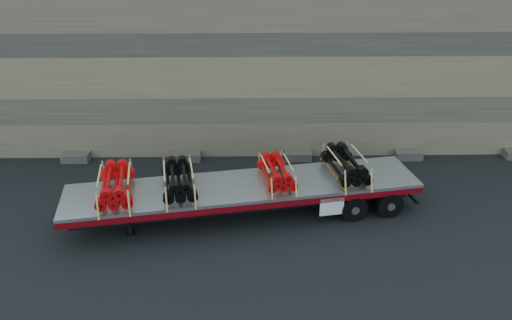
{
  "coord_description": "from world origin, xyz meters",
  "views": [
    {
      "loc": [
        -0.26,
        -15.62,
        9.86
      ],
      "look_at": [
        0.03,
        1.4,
        1.56
      ],
      "focal_mm": 35.0,
      "sensor_mm": 36.0,
      "label": 1
    }
  ],
  "objects_px": {
    "bundle_midrear": "(277,173)",
    "bundle_rear": "(346,165)",
    "bundle_midfront": "(179,180)",
    "trailer": "(244,200)",
    "bundle_front": "(116,186)"
  },
  "relations": [
    {
      "from": "bundle_midfront",
      "to": "bundle_rear",
      "type": "bearing_deg",
      "value": 0.0
    },
    {
      "from": "bundle_front",
      "to": "trailer",
      "type": "bearing_deg",
      "value": 0.0
    },
    {
      "from": "bundle_midrear",
      "to": "trailer",
      "type": "bearing_deg",
      "value": 180.0
    },
    {
      "from": "trailer",
      "to": "bundle_front",
      "type": "relative_size",
      "value": 5.34
    },
    {
      "from": "bundle_midrear",
      "to": "bundle_rear",
      "type": "distance_m",
      "value": 2.6
    },
    {
      "from": "bundle_front",
      "to": "bundle_midfront",
      "type": "xyz_separation_m",
      "value": [
        2.09,
        0.36,
        -0.02
      ]
    },
    {
      "from": "bundle_rear",
      "to": "bundle_midrear",
      "type": "bearing_deg",
      "value": 180.0
    },
    {
      "from": "trailer",
      "to": "bundle_front",
      "type": "height_order",
      "value": "bundle_front"
    },
    {
      "from": "bundle_front",
      "to": "bundle_rear",
      "type": "height_order",
      "value": "bundle_front"
    },
    {
      "from": "bundle_midrear",
      "to": "bundle_rear",
      "type": "xyz_separation_m",
      "value": [
        2.57,
        0.45,
        0.05
      ]
    },
    {
      "from": "bundle_front",
      "to": "bundle_midfront",
      "type": "distance_m",
      "value": 2.12
    },
    {
      "from": "trailer",
      "to": "bundle_rear",
      "type": "height_order",
      "value": "bundle_rear"
    },
    {
      "from": "trailer",
      "to": "bundle_front",
      "type": "xyz_separation_m",
      "value": [
        -4.35,
        -0.76,
        1.05
      ]
    },
    {
      "from": "trailer",
      "to": "bundle_front",
      "type": "distance_m",
      "value": 4.54
    },
    {
      "from": "bundle_midfront",
      "to": "trailer",
      "type": "bearing_deg",
      "value": 0.0
    }
  ]
}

